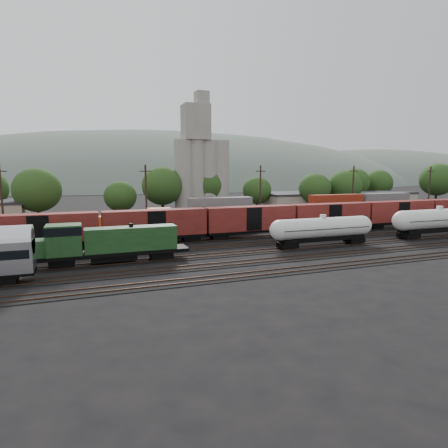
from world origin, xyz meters
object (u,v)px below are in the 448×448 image
object	(u,v)px
orange_locomotive	(187,221)
grain_silo	(201,169)
green_locomotive	(105,242)
tank_car_a	(323,229)

from	to	relation	value
orange_locomotive	grain_silo	world-z (taller)	grain_silo
green_locomotive	orange_locomotive	xyz separation A→B (m)	(13.88, 15.00, -0.02)
green_locomotive	grain_silo	distance (m)	48.45
green_locomotive	orange_locomotive	bearing A→B (deg)	47.22
green_locomotive	orange_locomotive	size ratio (longest dim) A/B	0.95
tank_car_a	grain_silo	xyz separation A→B (m)	(-5.51, 41.00, 8.65)
green_locomotive	tank_car_a	xyz separation A→B (m)	(29.85, -0.00, -0.03)
orange_locomotive	grain_silo	size ratio (longest dim) A/B	0.63
tank_car_a	orange_locomotive	size ratio (longest dim) A/B	0.91
tank_car_a	green_locomotive	bearing A→B (deg)	180.00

